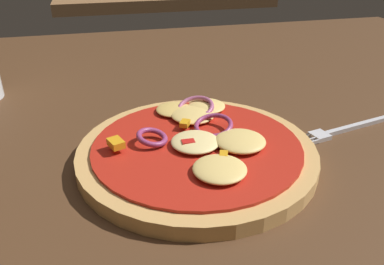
# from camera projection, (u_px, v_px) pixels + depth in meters

# --- Properties ---
(dining_table) EXTENTS (1.21, 1.09, 0.04)m
(dining_table) POSITION_uv_depth(u_px,v_px,m) (209.00, 166.00, 0.41)
(dining_table) COLOR #4C301C
(dining_table) RESTS_ON ground
(pizza) EXTENTS (0.23, 0.23, 0.03)m
(pizza) POSITION_uv_depth(u_px,v_px,m) (198.00, 149.00, 0.39)
(pizza) COLOR tan
(pizza) RESTS_ON dining_table
(fork) EXTENTS (0.18, 0.05, 0.01)m
(fork) POSITION_uv_depth(u_px,v_px,m) (345.00, 129.00, 0.44)
(fork) COLOR silver
(fork) RESTS_ON dining_table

